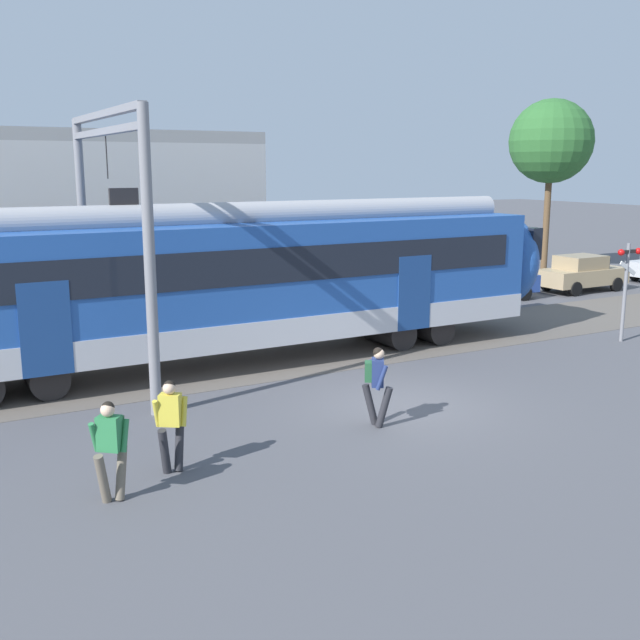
{
  "coord_description": "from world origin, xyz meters",
  "views": [
    {
      "loc": [
        -9.35,
        -13.11,
        5.24
      ],
      "look_at": [
        -0.77,
        2.37,
        1.6
      ],
      "focal_mm": 42.0,
      "sensor_mm": 36.0,
      "label": 1
    }
  ],
  "objects_px": {
    "crossing_signal": "(627,276)",
    "pedestrian_yellow": "(171,419)",
    "pedestrian_navy": "(376,380)",
    "parked_car_tan": "(582,273)",
    "pedestrian_green": "(111,442)",
    "parked_car_blue": "(487,281)"
  },
  "relations": [
    {
      "from": "pedestrian_yellow",
      "to": "crossing_signal",
      "type": "relative_size",
      "value": 0.56
    },
    {
      "from": "parked_car_blue",
      "to": "pedestrian_green",
      "type": "bearing_deg",
      "value": -147.49
    },
    {
      "from": "parked_car_tan",
      "to": "pedestrian_yellow",
      "type": "bearing_deg",
      "value": -154.38
    },
    {
      "from": "crossing_signal",
      "to": "parked_car_tan",
      "type": "bearing_deg",
      "value": 49.18
    },
    {
      "from": "parked_car_tan",
      "to": "crossing_signal",
      "type": "height_order",
      "value": "crossing_signal"
    },
    {
      "from": "parked_car_tan",
      "to": "pedestrian_green",
      "type": "bearing_deg",
      "value": -154.22
    },
    {
      "from": "pedestrian_navy",
      "to": "parked_car_blue",
      "type": "distance_m",
      "value": 15.83
    },
    {
      "from": "parked_car_blue",
      "to": "pedestrian_yellow",
      "type": "bearing_deg",
      "value": -147.22
    },
    {
      "from": "pedestrian_yellow",
      "to": "parked_car_blue",
      "type": "height_order",
      "value": "pedestrian_yellow"
    },
    {
      "from": "crossing_signal",
      "to": "pedestrian_yellow",
      "type": "bearing_deg",
      "value": -168.75
    },
    {
      "from": "pedestrian_green",
      "to": "parked_car_tan",
      "type": "height_order",
      "value": "pedestrian_green"
    },
    {
      "from": "pedestrian_green",
      "to": "parked_car_blue",
      "type": "bearing_deg",
      "value": 32.51
    },
    {
      "from": "pedestrian_green",
      "to": "crossing_signal",
      "type": "relative_size",
      "value": 0.56
    },
    {
      "from": "parked_car_tan",
      "to": "pedestrian_navy",
      "type": "bearing_deg",
      "value": -149.56
    },
    {
      "from": "pedestrian_navy",
      "to": "parked_car_tan",
      "type": "height_order",
      "value": "pedestrian_navy"
    },
    {
      "from": "pedestrian_green",
      "to": "pedestrian_yellow",
      "type": "height_order",
      "value": "same"
    },
    {
      "from": "pedestrian_navy",
      "to": "parked_car_blue",
      "type": "xyz_separation_m",
      "value": [
        12.02,
        10.3,
        -0.21
      ]
    },
    {
      "from": "pedestrian_green",
      "to": "crossing_signal",
      "type": "xyz_separation_m",
      "value": [
        16.34,
        3.66,
        1.02
      ]
    },
    {
      "from": "pedestrian_navy",
      "to": "parked_car_blue",
      "type": "height_order",
      "value": "pedestrian_navy"
    },
    {
      "from": "pedestrian_navy",
      "to": "crossing_signal",
      "type": "relative_size",
      "value": 0.56
    },
    {
      "from": "parked_car_blue",
      "to": "crossing_signal",
      "type": "distance_m",
      "value": 7.77
    },
    {
      "from": "parked_car_tan",
      "to": "crossing_signal",
      "type": "distance_m",
      "value": 9.67
    }
  ]
}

